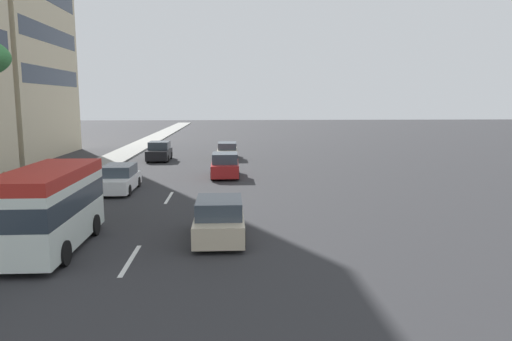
{
  "coord_description": "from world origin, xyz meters",
  "views": [
    {
      "loc": [
        -2.29,
        -3.37,
        5.34
      ],
      "look_at": [
        19.67,
        -4.63,
        2.08
      ],
      "focal_mm": 33.02,
      "sensor_mm": 36.0,
      "label": 1
    }
  ],
  "objects_px": {
    "car_third": "(225,166)",
    "pedestrian_near_lamp": "(5,186)",
    "car_fifth": "(227,151)",
    "car_sixth": "(159,152)",
    "car_lead": "(219,220)",
    "car_second": "(119,179)",
    "minibus_fourth": "(49,206)"
  },
  "relations": [
    {
      "from": "car_third",
      "to": "pedestrian_near_lamp",
      "type": "xyz_separation_m",
      "value": [
        -8.94,
        11.01,
        0.26
      ]
    },
    {
      "from": "car_third",
      "to": "car_fifth",
      "type": "height_order",
      "value": "car_third"
    },
    {
      "from": "car_sixth",
      "to": "pedestrian_near_lamp",
      "type": "height_order",
      "value": "pedestrian_near_lamp"
    },
    {
      "from": "car_fifth",
      "to": "car_third",
      "type": "bearing_deg",
      "value": 179.3
    },
    {
      "from": "car_lead",
      "to": "car_third",
      "type": "height_order",
      "value": "car_third"
    },
    {
      "from": "car_second",
      "to": "pedestrian_near_lamp",
      "type": "height_order",
      "value": "pedestrian_near_lamp"
    },
    {
      "from": "minibus_fourth",
      "to": "car_fifth",
      "type": "xyz_separation_m",
      "value": [
        26.67,
        -6.3,
        -0.89
      ]
    },
    {
      "from": "car_third",
      "to": "minibus_fourth",
      "type": "distance_m",
      "value": 17.28
    },
    {
      "from": "car_lead",
      "to": "car_fifth",
      "type": "height_order",
      "value": "car_lead"
    },
    {
      "from": "car_lead",
      "to": "minibus_fourth",
      "type": "bearing_deg",
      "value": 99.19
    },
    {
      "from": "car_second",
      "to": "car_third",
      "type": "height_order",
      "value": "car_third"
    },
    {
      "from": "pedestrian_near_lamp",
      "to": "car_third",
      "type": "bearing_deg",
      "value": 60.56
    },
    {
      "from": "car_fifth",
      "to": "pedestrian_near_lamp",
      "type": "height_order",
      "value": "pedestrian_near_lamp"
    },
    {
      "from": "car_second",
      "to": "car_fifth",
      "type": "distance_m",
      "value": 16.81
    },
    {
      "from": "car_sixth",
      "to": "pedestrian_near_lamp",
      "type": "xyz_separation_m",
      "value": [
        -18.58,
        5.01,
        0.27
      ]
    },
    {
      "from": "car_lead",
      "to": "car_sixth",
      "type": "distance_m",
      "value": 25.47
    },
    {
      "from": "car_second",
      "to": "car_fifth",
      "type": "xyz_separation_m",
      "value": [
        15.55,
        -6.39,
        -0.01
      ]
    },
    {
      "from": "car_fifth",
      "to": "pedestrian_near_lamp",
      "type": "distance_m",
      "value": 22.45
    },
    {
      "from": "car_second",
      "to": "car_third",
      "type": "distance_m",
      "value": 8.01
    },
    {
      "from": "car_sixth",
      "to": "car_second",
      "type": "bearing_deg",
      "value": -1.03
    },
    {
      "from": "car_second",
      "to": "car_third",
      "type": "xyz_separation_m",
      "value": [
        5.0,
        -6.26,
        0.06
      ]
    },
    {
      "from": "car_second",
      "to": "car_sixth",
      "type": "distance_m",
      "value": 14.65
    },
    {
      "from": "car_fifth",
      "to": "pedestrian_near_lamp",
      "type": "relative_size",
      "value": 2.79
    },
    {
      "from": "pedestrian_near_lamp",
      "to": "car_sixth",
      "type": "bearing_deg",
      "value": 96.39
    },
    {
      "from": "car_second",
      "to": "car_lead",
      "type": "bearing_deg",
      "value": 31.27
    },
    {
      "from": "car_third",
      "to": "car_second",
      "type": "bearing_deg",
      "value": 128.63
    },
    {
      "from": "car_lead",
      "to": "car_second",
      "type": "height_order",
      "value": "car_lead"
    },
    {
      "from": "minibus_fourth",
      "to": "car_sixth",
      "type": "relative_size",
      "value": 1.52
    },
    {
      "from": "minibus_fourth",
      "to": "car_lead",
      "type": "bearing_deg",
      "value": 99.19
    },
    {
      "from": "minibus_fourth",
      "to": "car_sixth",
      "type": "distance_m",
      "value": 25.78
    },
    {
      "from": "car_fifth",
      "to": "car_second",
      "type": "bearing_deg",
      "value": 157.66
    },
    {
      "from": "car_third",
      "to": "car_lead",
      "type": "bearing_deg",
      "value": 179.6
    }
  ]
}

